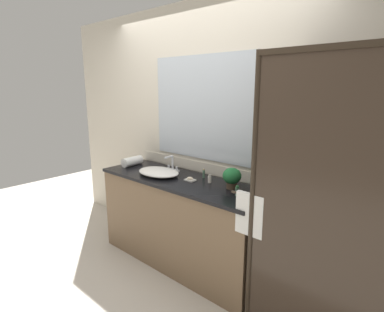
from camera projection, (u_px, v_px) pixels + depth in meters
ground_plane at (181, 262)px, 3.15m from camera, size 8.00×8.00×0.00m
wall_back_with_mirror at (203, 134)px, 3.11m from camera, size 4.40×0.06×2.60m
vanity_cabinet at (181, 221)px, 3.06m from camera, size 1.80×0.58×0.90m
shower_enclosure at (303, 205)px, 1.97m from camera, size 1.20×0.59×2.00m
sink_basin at (159, 172)px, 3.08m from camera, size 0.47×0.33×0.06m
faucet at (172, 166)px, 3.21m from camera, size 0.17×0.13×0.17m
potted_plant at (232, 177)px, 2.65m from camera, size 0.16×0.16×0.19m
soap_dish at (190, 179)px, 2.89m from camera, size 0.10×0.07×0.04m
amenity_bottle_lotion at (237, 191)px, 2.47m from camera, size 0.03×0.03×0.09m
amenity_bottle_shampoo at (204, 174)px, 2.97m from camera, size 0.02×0.02×0.09m
amenity_bottle_body_wash at (210, 179)px, 2.82m from camera, size 0.03×0.03×0.08m
rolled_towel_near_edge at (132, 161)px, 3.44m from camera, size 0.12×0.25×0.10m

